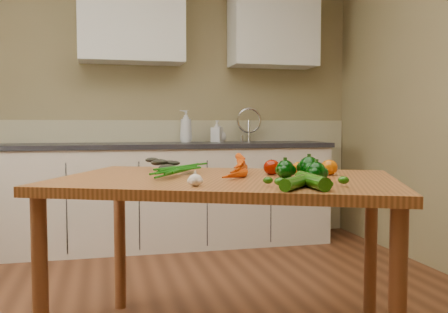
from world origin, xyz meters
name	(u,v)px	position (x,y,z in m)	size (l,w,h in m)	color
room	(181,85)	(0.00, 0.17, 1.25)	(4.04, 5.04, 2.64)	brown
counter_run	(170,193)	(0.21, 2.19, 0.46)	(2.84, 0.64, 1.14)	beige
upper_cabinets	(201,25)	(0.51, 2.32, 1.95)	(2.15, 0.35, 0.70)	silver
table	(226,197)	(0.19, 0.08, 0.73)	(1.79, 1.52, 0.82)	#AC6432
soap_bottle_a	(186,126)	(0.37, 2.31, 1.05)	(0.11, 0.11, 0.29)	silver
soap_bottle_b	(217,131)	(0.66, 2.29, 1.00)	(0.09, 0.09, 0.20)	silver
soap_bottle_c	(220,134)	(0.70, 2.33, 0.97)	(0.11, 0.11, 0.14)	silver
carrot_bunch	(220,168)	(0.18, 0.14, 0.86)	(0.28, 0.22, 0.08)	#D14204
leafy_greens	(161,160)	(-0.06, 0.49, 0.87)	(0.22, 0.20, 0.11)	black
garlic_bulb	(195,180)	(-0.01, -0.21, 0.84)	(0.06, 0.06, 0.05)	white
pepper_a	(285,169)	(0.44, -0.03, 0.86)	(0.08, 0.08, 0.08)	black
pepper_b	(309,167)	(0.55, -0.04, 0.87)	(0.10, 0.10, 0.10)	black
pepper_c	(316,172)	(0.52, -0.19, 0.86)	(0.08, 0.08, 0.08)	black
tomato_a	(272,167)	(0.43, 0.13, 0.86)	(0.08, 0.08, 0.07)	#831102
tomato_b	(299,168)	(0.57, 0.13, 0.85)	(0.07, 0.07, 0.06)	#C75904
tomato_c	(329,167)	(0.70, 0.06, 0.86)	(0.08, 0.08, 0.07)	#C75904
zucchini_a	(312,181)	(0.42, -0.37, 0.85)	(0.06, 0.06, 0.26)	#174A07
zucchini_b	(297,182)	(0.36, -0.37, 0.84)	(0.05, 0.05, 0.24)	#174A07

